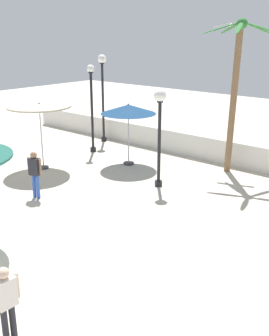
{
  "coord_description": "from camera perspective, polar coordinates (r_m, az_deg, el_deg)",
  "views": [
    {
      "loc": [
        7.89,
        -5.88,
        5.45
      ],
      "look_at": [
        0.0,
        3.33,
        1.4
      ],
      "focal_mm": 43.84,
      "sensor_mm": 36.0,
      "label": 1
    }
  ],
  "objects": [
    {
      "name": "patio_umbrella_0",
      "position": [
        16.98,
        -13.09,
        7.98
      ],
      "size": [
        2.56,
        2.56,
        2.77
      ],
      "color": "#333338",
      "rests_on": "ground_plane"
    },
    {
      "name": "patio_umbrella_2",
      "position": [
        17.13,
        -0.85,
        8.12
      ],
      "size": [
        2.32,
        2.32,
        2.64
      ],
      "color": "#333338",
      "rests_on": "ground_plane"
    },
    {
      "name": "seagull_0",
      "position": [
        17.41,
        13.22,
        18.78
      ],
      "size": [
        1.32,
        0.64,
        0.2
      ],
      "color": "white"
    },
    {
      "name": "ground_plane",
      "position": [
        11.25,
        -11.29,
        -10.9
      ],
      "size": [
        56.0,
        56.0,
        0.0
      ],
      "primitive_type": "plane",
      "color": "beige"
    },
    {
      "name": "lamp_post_2",
      "position": [
        21.02,
        -4.47,
        11.51
      ],
      "size": [
        0.42,
        0.42,
        4.38
      ],
      "color": "black",
      "rests_on": "ground_plane"
    },
    {
      "name": "boundary_wall",
      "position": [
        17.98,
        12.93,
        2.09
      ],
      "size": [
        25.2,
        0.3,
        1.05
      ],
      "primitive_type": "cube",
      "color": "silver",
      "rests_on": "ground_plane"
    },
    {
      "name": "lamp_post_1",
      "position": [
        14.58,
        3.52,
        6.48
      ],
      "size": [
        0.43,
        0.43,
        3.56
      ],
      "color": "black",
      "rests_on": "ground_plane"
    },
    {
      "name": "lamp_post_3",
      "position": [
        19.18,
        -5.98,
        9.22
      ],
      "size": [
        0.35,
        0.35,
        4.04
      ],
      "color": "black",
      "rests_on": "ground_plane"
    },
    {
      "name": "palm_tree_1",
      "position": [
        16.45,
        13.9,
        11.77
      ],
      "size": [
        2.72,
        2.72,
        5.93
      ],
      "color": "brown",
      "rests_on": "ground_plane"
    },
    {
      "name": "guest_3",
      "position": [
        7.97,
        -17.43,
        -16.92
      ],
      "size": [
        0.25,
        0.56,
        1.57
      ],
      "color": "#26262D",
      "rests_on": "ground_plane"
    },
    {
      "name": "guest_0",
      "position": [
        14.23,
        -13.7,
        -0.3
      ],
      "size": [
        0.54,
        0.33,
        1.65
      ],
      "color": "#3359B2",
      "rests_on": "ground_plane"
    }
  ]
}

